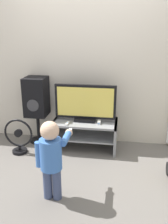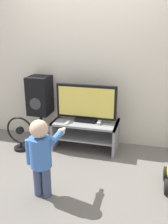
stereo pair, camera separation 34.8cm
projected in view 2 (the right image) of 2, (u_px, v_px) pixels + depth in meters
The scene contains 9 objects.
ground_plane at pixel (81, 155), 3.55m from camera, with size 16.00×16.00×0.00m, color slate.
wall_back at pixel (92, 58), 3.65m from camera, with size 10.00×0.06×2.60m.
tv_stand at pixel (86, 130), 3.68m from camera, with size 0.94×0.50×0.43m.
television at pixel (86, 103), 3.57m from camera, with size 0.88×0.20×0.53m.
game_console at pixel (100, 122), 3.55m from camera, with size 0.04×0.18×0.04m.
remote_primary at pixel (67, 123), 3.54m from camera, with size 0.04×0.13×0.03m.
child at pixel (41, 152), 2.55m from camera, with size 0.33×0.49×0.87m.
speaker_tower at pixel (40, 97), 3.83m from camera, with size 0.33×0.34×1.03m.
floor_fan at pixel (20, 135), 3.65m from camera, with size 0.42×0.21×0.51m.
Camera 2 is at (0.86, -3.04, 1.74)m, focal length 40.00 mm.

